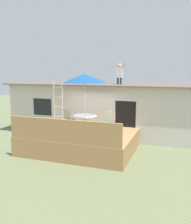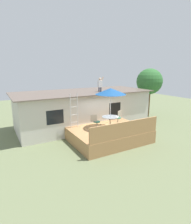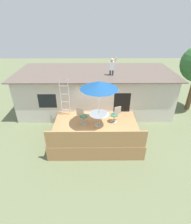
# 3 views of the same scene
# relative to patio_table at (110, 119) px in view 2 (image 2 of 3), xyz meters

# --- Properties ---
(ground_plane) EXTENTS (40.00, 40.00, 0.00)m
(ground_plane) POSITION_rel_patio_table_xyz_m (-0.17, -0.06, -1.39)
(ground_plane) COLOR #66704C
(house) EXTENTS (10.50, 4.50, 2.77)m
(house) POSITION_rel_patio_table_xyz_m (-0.17, 3.54, 0.01)
(house) COLOR beige
(house) RESTS_ON ground
(deck) EXTENTS (4.65, 3.58, 0.80)m
(deck) POSITION_rel_patio_table_xyz_m (-0.17, -0.06, -0.99)
(deck) COLOR #A87A4C
(deck) RESTS_ON ground
(deck_railing) EXTENTS (4.55, 0.08, 0.90)m
(deck_railing) POSITION_rel_patio_table_xyz_m (-0.17, -1.80, -0.14)
(deck_railing) COLOR #A87A4C
(deck_railing) RESTS_ON deck
(patio_table) EXTENTS (1.04, 1.04, 0.74)m
(patio_table) POSITION_rel_patio_table_xyz_m (0.00, 0.00, 0.00)
(patio_table) COLOR #A59E8C
(patio_table) RESTS_ON deck
(patio_umbrella) EXTENTS (1.90, 1.90, 2.54)m
(patio_umbrella) POSITION_rel_patio_table_xyz_m (-0.00, 0.00, 1.76)
(patio_umbrella) COLOR silver
(patio_umbrella) RESTS_ON deck
(step_ladder) EXTENTS (0.52, 0.04, 2.20)m
(step_ladder) POSITION_rel_patio_table_xyz_m (-1.95, 1.20, 0.51)
(step_ladder) COLOR silver
(step_ladder) RESTS_ON deck
(person_figure) EXTENTS (0.47, 0.20, 1.11)m
(person_figure) POSITION_rel_patio_table_xyz_m (0.85, 2.70, 2.00)
(person_figure) COLOR #33384C
(person_figure) RESTS_ON house
(patio_chair_left) EXTENTS (0.61, 0.44, 0.92)m
(patio_chair_left) POSITION_rel_patio_table_xyz_m (-0.90, 0.26, -0.13)
(patio_chair_left) COLOR #A59E8C
(patio_chair_left) RESTS_ON deck
(patio_chair_right) EXTENTS (0.60, 0.44, 0.92)m
(patio_chair_right) POSITION_rel_patio_table_xyz_m (0.93, 0.38, -0.13)
(patio_chair_right) COLOR #A59E8C
(patio_chair_right) RESTS_ON deck
(backyard_tree) EXTENTS (2.39, 2.39, 4.51)m
(backyard_tree) POSITION_rel_patio_table_xyz_m (6.60, 3.34, 1.88)
(backyard_tree) COLOR brown
(backyard_tree) RESTS_ON ground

